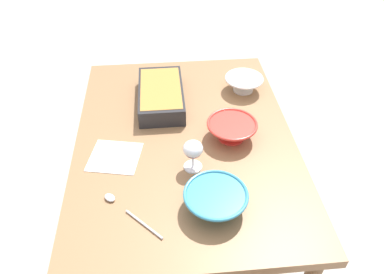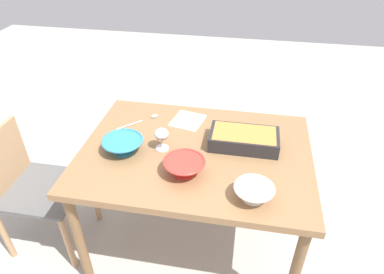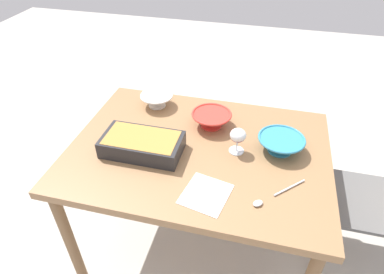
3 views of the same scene
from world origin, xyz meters
TOP-DOWN VIEW (x-y plane):
  - ground_plane at (0.00, 0.00)m, footprint 8.00×8.00m
  - dining_table at (0.00, 0.00)m, footprint 1.25×0.92m
  - chair at (0.98, 0.14)m, footprint 0.45×0.42m
  - wine_glass at (0.18, 0.02)m, footprint 0.08×0.08m
  - casserole_dish at (-0.25, -0.09)m, footprint 0.38×0.20m
  - mixing_bowl at (0.38, 0.08)m, footprint 0.22×0.22m
  - small_bowl at (-0.32, 0.31)m, footprint 0.19×0.19m
  - serving_bowl at (0.02, 0.19)m, footprint 0.21×0.21m
  - serving_spoon at (0.36, -0.25)m, footprint 0.21×0.21m
  - napkin at (0.10, -0.29)m, footprint 0.22×0.23m

SIDE VIEW (x-z plane):
  - ground_plane at x=0.00m, z-range 0.00..0.00m
  - chair at x=0.98m, z-range 0.05..0.85m
  - dining_table at x=0.00m, z-range 0.29..1.03m
  - napkin at x=0.10m, z-range 0.74..0.74m
  - serving_spoon at x=0.36m, z-range 0.74..0.75m
  - small_bowl at x=-0.32m, z-range 0.75..0.82m
  - mixing_bowl at x=0.38m, z-range 0.75..0.82m
  - serving_bowl at x=0.02m, z-range 0.75..0.82m
  - casserole_dish at x=-0.25m, z-range 0.74..0.83m
  - wine_glass at x=0.18m, z-range 0.76..0.89m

